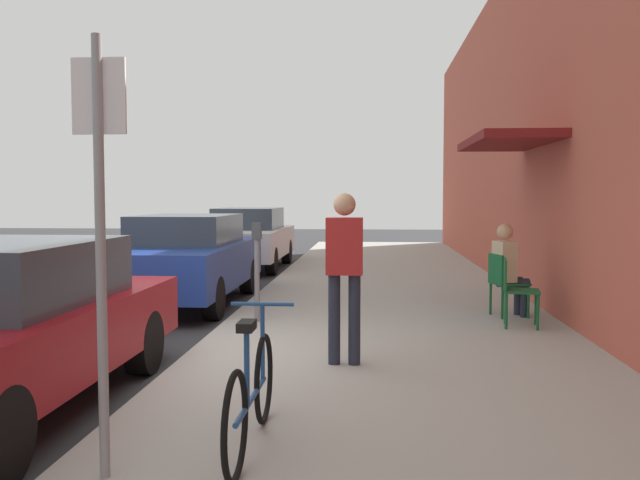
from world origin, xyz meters
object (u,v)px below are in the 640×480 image
at_px(parked_car_2, 248,238).
at_px(parking_meter, 257,264).
at_px(street_sign, 100,222).
at_px(cafe_chair_1, 504,280).
at_px(bicycle_0, 251,395).
at_px(pedestrian_standing, 344,264).
at_px(cafe_chair_0, 515,288).
at_px(parked_car_1, 186,258).
at_px(seated_patron_1, 508,267).

bearing_deg(parked_car_2, parking_meter, -78.71).
distance_m(parked_car_2, parking_meter, 7.92).
bearing_deg(parking_meter, street_sign, -90.56).
xyz_separation_m(parking_meter, cafe_chair_1, (3.35, 0.64, -0.26)).
relative_size(bicycle_0, cafe_chair_1, 1.97).
xyz_separation_m(parked_car_2, bicycle_0, (2.29, -12.33, -0.29)).
bearing_deg(pedestrian_standing, cafe_chair_0, 45.45).
xyz_separation_m(parked_car_1, cafe_chair_0, (4.90, -2.20, -0.14)).
relative_size(cafe_chair_1, pedestrian_standing, 0.51).
height_order(bicycle_0, cafe_chair_1, bicycle_0).
height_order(street_sign, pedestrian_standing, street_sign).
height_order(parked_car_2, cafe_chair_1, parked_car_2).
xyz_separation_m(cafe_chair_0, seated_patron_1, (0.06, 0.77, 0.19)).
distance_m(bicycle_0, pedestrian_standing, 2.47).
relative_size(bicycle_0, cafe_chair_0, 1.97).
bearing_deg(cafe_chair_1, bicycle_0, -116.65).
xyz_separation_m(parked_car_1, cafe_chair_1, (4.90, -1.45, -0.14)).
relative_size(parked_car_2, cafe_chair_1, 5.06).
height_order(parked_car_1, seated_patron_1, parked_car_1).
xyz_separation_m(parking_meter, cafe_chair_0, (3.35, -0.11, -0.26)).
relative_size(cafe_chair_0, seated_patron_1, 0.67).
bearing_deg(parking_meter, cafe_chair_1, 10.88).
distance_m(cafe_chair_1, seated_patron_1, 0.20).
distance_m(parked_car_2, bicycle_0, 12.54).
bearing_deg(bicycle_0, parked_car_2, 100.52).
distance_m(cafe_chair_0, pedestrian_standing, 3.03).
distance_m(cafe_chair_0, seated_patron_1, 0.79).
distance_m(bicycle_0, cafe_chair_1, 5.82).
bearing_deg(street_sign, seated_patron_1, 58.92).
bearing_deg(parked_car_2, seated_patron_1, -55.09).
xyz_separation_m(parking_meter, street_sign, (-0.05, -5.08, 0.75)).
bearing_deg(pedestrian_standing, street_sign, -114.66).
bearing_deg(parked_car_1, pedestrian_standing, -57.03).
xyz_separation_m(parking_meter, pedestrian_standing, (1.26, -2.23, 0.23)).
height_order(parked_car_2, cafe_chair_0, parked_car_2).
xyz_separation_m(parked_car_2, cafe_chair_0, (4.90, -7.87, -0.14)).
xyz_separation_m(parked_car_1, bicycle_0, (2.29, -6.65, -0.28)).
bearing_deg(cafe_chair_1, pedestrian_standing, -126.05).
distance_m(parked_car_1, seated_patron_1, 5.16).
height_order(parked_car_2, bicycle_0, parked_car_2).
bearing_deg(cafe_chair_0, parked_car_2, 121.90).
bearing_deg(pedestrian_standing, cafe_chair_1, 53.95).
relative_size(parked_car_2, cafe_chair_0, 5.06).
relative_size(parked_car_2, seated_patron_1, 3.41).
height_order(parked_car_1, pedestrian_standing, pedestrian_standing).
relative_size(parked_car_2, pedestrian_standing, 2.59).
bearing_deg(street_sign, parked_car_2, 96.66).
bearing_deg(bicycle_0, parked_car_1, 108.99).
bearing_deg(parking_meter, bicycle_0, -80.78).
bearing_deg(parking_meter, cafe_chair_0, -1.84).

